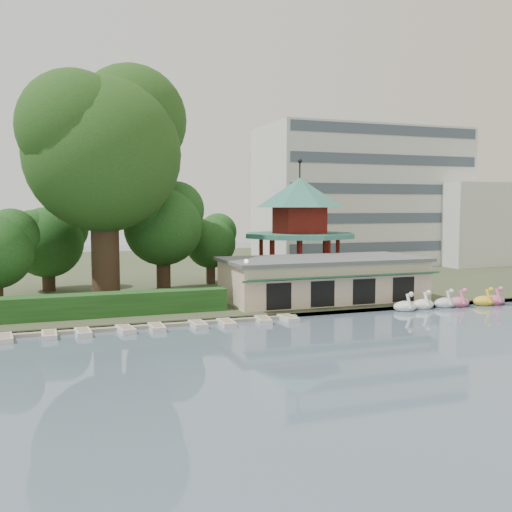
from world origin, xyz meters
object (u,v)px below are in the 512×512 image
dock (77,330)px  big_tree (105,142)px  boathouse (323,278)px  pavilion (299,220)px

dock → big_tree: big_tree is taller
boathouse → pavilion: size_ratio=1.38×
dock → boathouse: (22.00, 4.77, 2.25)m
pavilion → big_tree: size_ratio=0.62×
boathouse → pavilion: pavilion is taller
dock → big_tree: 18.59m
big_tree → pavilion: bearing=10.3°
dock → pavilion: size_ratio=2.52×
boathouse → big_tree: size_ratio=0.85×
dock → pavilion: bearing=31.7°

